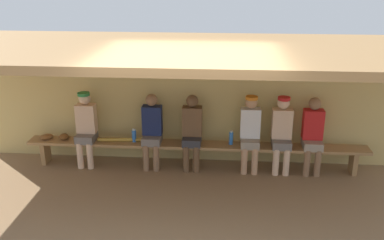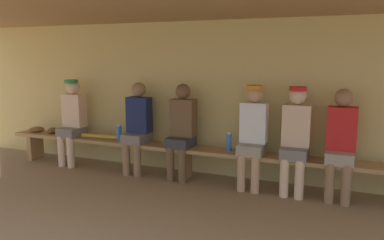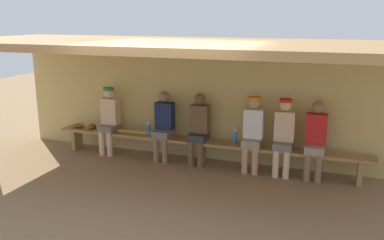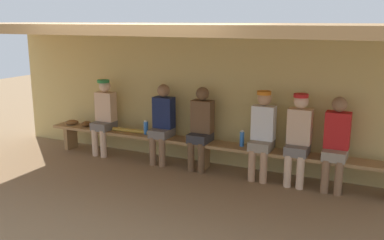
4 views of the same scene
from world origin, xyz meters
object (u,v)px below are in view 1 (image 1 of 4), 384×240
Objects in this scene: water_bottle_clear at (134,136)px; baseball_glove_tan at (64,137)px; player_in_red at (282,131)px; player_with_sunglasses at (152,128)px; player_near_post at (313,133)px; baseball_bat at (122,140)px; water_bottle_green at (231,138)px; baseball_glove_worn at (46,137)px; player_leftmost at (86,125)px; player_middle at (250,130)px; player_in_blue at (192,129)px; bench at (196,147)px.

water_bottle_clear reaches higher than baseball_glove_tan.
player_in_red is 1.01× the size of player_with_sunglasses.
player_near_post is 1.56× the size of baseball_bat.
water_bottle_green reaches higher than baseball_glove_worn.
baseball_glove_tan is (-4.40, 0.03, -0.22)m from player_near_post.
baseball_bat is (-0.22, -0.01, -0.08)m from water_bottle_clear.
player_middle is at bearing 0.00° from player_leftmost.
baseball_glove_tan is 0.31m from baseball_glove_worn.
player_with_sunglasses is at bearing -3.81° from baseball_bat.
player_middle is 1.01m from player_in_blue.
water_bottle_clear is (-3.11, 0.01, -0.15)m from player_near_post.
water_bottle_green reaches higher than bench.
player_in_blue is at bearing -179.98° from player_in_red.
baseball_glove_worn is (-3.65, 0.00, -0.24)m from player_middle.
player_in_blue is 2.07m from player_near_post.
player_leftmost reaches higher than water_bottle_clear.
player_leftmost reaches higher than baseball_glove_tan.
player_middle is (-0.54, 0.00, 0.00)m from player_in_red.
bench is 0.35m from player_in_blue.
bench is 2.39m from baseball_glove_tan.
player_in_red reaches higher than player_near_post.
player_leftmost is at bearing 180.00° from player_middle.
bench is at bearing 70.99° from baseball_glove_tan.
player_in_red is at bearing -38.03° from baseball_glove_worn.
player_leftmost reaches higher than player_near_post.
player_in_blue is at bearing -0.01° from player_leftmost.
player_near_post is 5.56× the size of baseball_glove_worn.
baseball_bat is (-1.94, -0.02, -0.09)m from water_bottle_green.
player_leftmost is (-1.18, 0.00, 0.02)m from player_with_sunglasses.
water_bottle_clear is at bearing 179.26° from bench.
player_in_red is 5.32× the size of water_bottle_green.
player_in_blue reaches higher than water_bottle_green.
player_middle reaches higher than water_bottle_green.
player_middle reaches higher than player_near_post.
baseball_bat is at bearing -180.00° from bench.
water_bottle_clear reaches higher than baseball_glove_worn.
baseball_glove_worn is 1.38m from baseball_bat.
player_in_blue reaches higher than baseball_bat.
player_leftmost is (-3.44, 0.00, 0.00)m from player_in_red.
player_leftmost is 5.32× the size of water_bottle_green.
player_with_sunglasses is 1.18m from player_leftmost.
player_middle is 1.01× the size of player_in_blue.
player_middle is at bearing -38.04° from baseball_glove_worn.
water_bottle_green is at bearing 1.81° from player_in_blue.
baseball_glove_worn is (-0.31, -0.02, 0.00)m from baseball_glove_tan.
player_middle is at bearing -0.30° from water_bottle_clear.
player_leftmost is at bearing -179.53° from water_bottle_green.
bench is 1.53m from player_in_red.
baseball_glove_tan is (-0.44, 0.03, -0.24)m from player_leftmost.
player_in_red is at bearing 0.01° from player_with_sunglasses.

